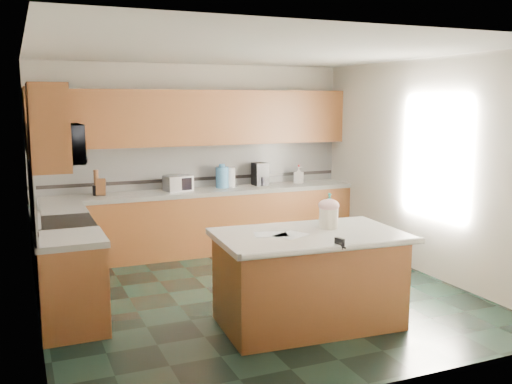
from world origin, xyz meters
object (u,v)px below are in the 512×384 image
island_base (308,282)px  knife_block (101,187)px  soap_bottle_island (329,209)px  toaster_oven (178,183)px  treat_jar (328,218)px  island_top (309,236)px  coffee_maker (260,174)px

island_base → knife_block: knife_block is taller
island_base → soap_bottle_island: bearing=37.8°
knife_block → toaster_oven: size_ratio=0.60×
treat_jar → island_top: bearing=-140.7°
island_base → soap_bottle_island: soap_bottle_island is taller
island_base → toaster_oven: toaster_oven is taller
treat_jar → coffee_maker: 3.01m
toaster_oven → coffee_maker: bearing=-9.5°
island_base → toaster_oven: 3.13m
island_base → coffee_maker: 3.24m
island_base → soap_bottle_island: size_ratio=5.19×
island_top → toaster_oven: 3.07m
island_base → treat_jar: 0.66m
knife_block → coffee_maker: coffee_maker is taller
island_base → treat_jar: size_ratio=8.50×
island_top → soap_bottle_island: soap_bottle_island is taller
island_base → island_top: bearing=3.7°
coffee_maker → island_top: bearing=-105.1°
island_base → toaster_oven: (-0.46, 3.04, 0.60)m
island_top → soap_bottle_island: 0.48m
knife_block → coffee_maker: size_ratio=0.65×
soap_bottle_island → toaster_oven: (-0.83, 2.79, -0.05)m
island_base → knife_block: (-1.53, 3.04, 0.60)m
island_top → knife_block: (-1.53, 3.04, 0.14)m
island_base → island_top: (0.00, 0.00, 0.46)m
treat_jar → knife_block: 3.44m
soap_bottle_island → toaster_oven: soap_bottle_island is taller
coffee_maker → knife_block: bearing=-179.5°
knife_block → toaster_oven: bearing=14.5°
island_base → toaster_oven: bearing=102.4°
island_base → island_top: 0.46m
soap_bottle_island → knife_block: size_ratio=1.46×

